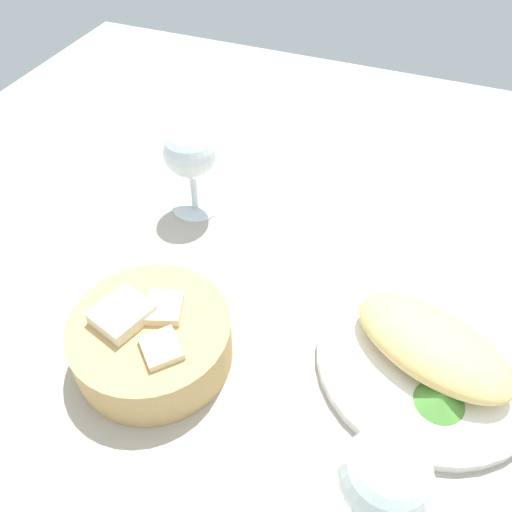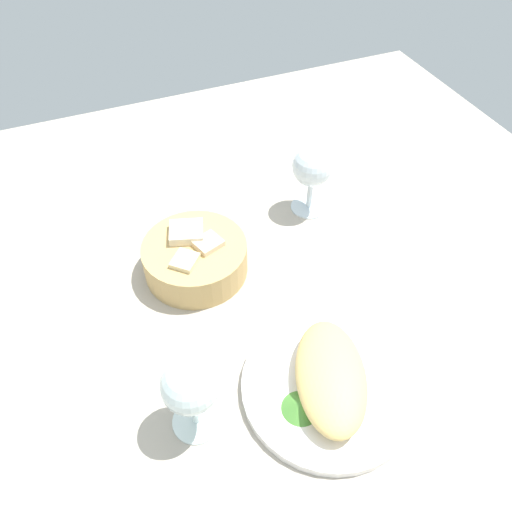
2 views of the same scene
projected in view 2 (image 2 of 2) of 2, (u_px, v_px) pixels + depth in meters
The scene contains 7 objects.
ground_plane at pixel (271, 313), 81.14cm from camera, with size 140.00×140.00×2.00cm, color #B0A595.
plate at pixel (329, 386), 70.36cm from camera, with size 24.31×24.31×1.40cm, color white.
omelette at pixel (331, 376), 68.33cm from camera, with size 17.92×9.56×4.18cm, color #DFBA6B.
lettuce_garnish at pixel (301, 405), 66.73cm from camera, with size 5.17×5.17×1.73cm, color #4B8D36.
bread_basket at pixel (195, 257), 83.93cm from camera, with size 17.23×17.23×7.34cm.
wine_glass_near at pixel (312, 169), 90.57cm from camera, with size 7.31×7.31×13.36cm.
wine_glass_far at pixel (190, 388), 61.06cm from camera, with size 7.25×7.25×13.26cm.
Camera 2 is at (-44.41, 20.77, 64.34)cm, focal length 35.62 mm.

